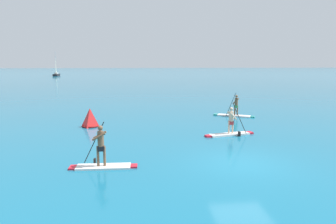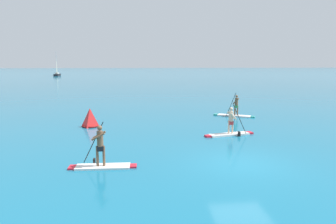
# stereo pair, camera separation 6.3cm
# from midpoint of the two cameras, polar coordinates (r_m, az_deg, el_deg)

# --- Properties ---
(ground) EXTENTS (440.00, 440.00, 0.00)m
(ground) POSITION_cam_midpoint_polar(r_m,az_deg,el_deg) (13.95, 13.68, -9.21)
(ground) COLOR #196B8C
(paddleboarder_near_left) EXTENTS (2.82, 0.93, 1.94)m
(paddleboarder_near_left) POSITION_cam_midpoint_polar(r_m,az_deg,el_deg) (13.17, -12.32, -8.20)
(paddleboarder_near_left) COLOR white
(paddleboarder_near_left) RESTS_ON ground
(paddleboarder_mid_center) EXTENTS (3.14, 1.16, 1.99)m
(paddleboarder_mid_center) POSITION_cam_midpoint_polar(r_m,az_deg,el_deg) (18.83, 11.43, -3.15)
(paddleboarder_mid_center) COLOR white
(paddleboarder_mid_center) RESTS_ON ground
(paddleboarder_far_right) EXTENTS (3.13, 1.93, 2.00)m
(paddleboarder_far_right) POSITION_cam_midpoint_polar(r_m,az_deg,el_deg) (25.47, 12.18, 0.04)
(paddleboarder_far_right) COLOR white
(paddleboarder_far_right) RESTS_ON ground
(race_marker_buoy) EXTENTS (1.14, 1.14, 1.27)m
(race_marker_buoy) POSITION_cam_midpoint_polar(r_m,az_deg,el_deg) (21.50, -14.37, -1.19)
(race_marker_buoy) COLOR red
(race_marker_buoy) RESTS_ON ground
(sailboat_left_horizon) EXTENTS (1.66, 5.33, 7.63)m
(sailboat_left_horizon) POSITION_cam_midpoint_polar(r_m,az_deg,el_deg) (103.92, -20.10, 6.84)
(sailboat_left_horizon) COLOR black
(sailboat_left_horizon) RESTS_ON ground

